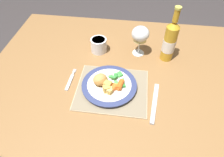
% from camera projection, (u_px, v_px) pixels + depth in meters
% --- Properties ---
extents(ground_plane, '(6.00, 6.00, 0.00)m').
position_uv_depth(ground_plane, '(114.00, 141.00, 1.50)').
color(ground_plane, '#383333').
extents(dining_table, '(1.23, 0.93, 0.74)m').
position_uv_depth(dining_table, '(115.00, 83.00, 1.02)').
color(dining_table, olive).
rests_on(dining_table, ground).
extents(placemat, '(0.31, 0.26, 0.01)m').
position_uv_depth(placemat, '(111.00, 89.00, 0.87)').
color(placemat, tan).
rests_on(placemat, dining_table).
extents(dinner_plate, '(0.24, 0.24, 0.02)m').
position_uv_depth(dinner_plate, '(109.00, 85.00, 0.87)').
color(dinner_plate, silver).
rests_on(dinner_plate, placemat).
extents(breaded_croquettes, '(0.09, 0.09, 0.04)m').
position_uv_depth(breaded_croquettes, '(100.00, 80.00, 0.85)').
color(breaded_croquettes, tan).
rests_on(breaded_croquettes, dinner_plate).
extents(green_beans_pile, '(0.08, 0.09, 0.02)m').
position_uv_depth(green_beans_pile, '(117.00, 79.00, 0.88)').
color(green_beans_pile, '#4CA84C').
rests_on(green_beans_pile, dinner_plate).
extents(glazed_carrots, '(0.06, 0.07, 0.02)m').
position_uv_depth(glazed_carrots, '(117.00, 86.00, 0.84)').
color(glazed_carrots, orange).
rests_on(glazed_carrots, dinner_plate).
extents(fork, '(0.02, 0.14, 0.01)m').
position_uv_depth(fork, '(70.00, 81.00, 0.91)').
color(fork, silver).
rests_on(fork, dining_table).
extents(table_knife, '(0.04, 0.21, 0.01)m').
position_uv_depth(table_knife, '(154.00, 106.00, 0.81)').
color(table_knife, silver).
rests_on(table_knife, dining_table).
extents(wine_glass, '(0.09, 0.09, 0.16)m').
position_uv_depth(wine_glass, '(140.00, 35.00, 0.96)').
color(wine_glass, silver).
rests_on(wine_glass, dining_table).
extents(bottle, '(0.06, 0.06, 0.28)m').
position_uv_depth(bottle, '(170.00, 41.00, 0.94)').
color(bottle, gold).
rests_on(bottle, dining_table).
extents(roast_potatoes, '(0.05, 0.06, 0.03)m').
position_uv_depth(roast_potatoes, '(108.00, 88.00, 0.83)').
color(roast_potatoes, gold).
rests_on(roast_potatoes, dinner_plate).
extents(drinking_cup, '(0.08, 0.08, 0.07)m').
position_uv_depth(drinking_cup, '(99.00, 45.00, 1.03)').
color(drinking_cup, white).
rests_on(drinking_cup, dining_table).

